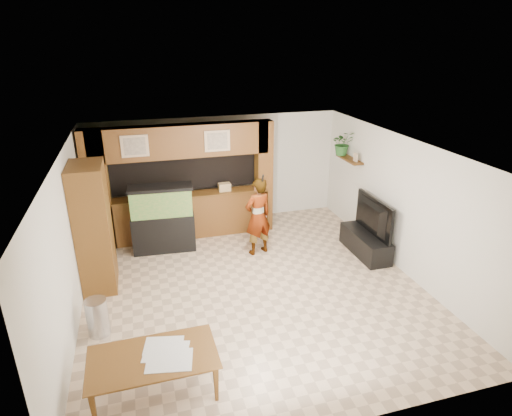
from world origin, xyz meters
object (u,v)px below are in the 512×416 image
object	(u,v)px
television	(368,217)
dining_table	(155,376)
aquarium	(163,219)
pantry_cabinet	(93,228)
person	(258,217)

from	to	relation	value
television	dining_table	world-z (taller)	television
aquarium	pantry_cabinet	bearing A→B (deg)	-134.50
aquarium	dining_table	bearing A→B (deg)	-92.35
television	person	bearing A→B (deg)	73.30
person	pantry_cabinet	bearing A→B (deg)	-10.21
pantry_cabinet	person	size ratio (longest dim) A/B	1.39
pantry_cabinet	person	world-z (taller)	pantry_cabinet
television	dining_table	bearing A→B (deg)	121.19
person	dining_table	bearing A→B (deg)	37.44
pantry_cabinet	television	world-z (taller)	pantry_cabinet
television	dining_table	xyz separation A→B (m)	(-4.54, -2.73, -0.56)
aquarium	person	world-z (taller)	person
television	person	distance (m)	2.28
pantry_cabinet	person	xyz separation A→B (m)	(3.17, 0.42, -0.33)
television	dining_table	size ratio (longest dim) A/B	0.83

